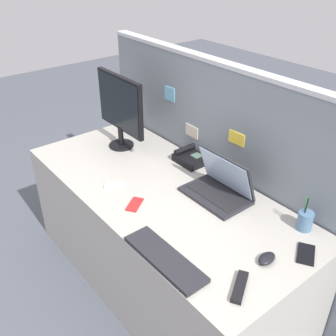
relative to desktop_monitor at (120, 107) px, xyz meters
name	(u,v)px	position (x,y,z in m)	size (l,w,h in m)	color
ground_plane	(162,278)	(0.59, -0.12, -1.00)	(10.00, 10.00, 0.00)	#4C515B
desk	(162,236)	(0.59, -0.12, -0.64)	(1.86, 0.82, 0.71)	#ADA89E
cubicle_divider	(217,168)	(0.59, 0.33, -0.31)	(2.10, 0.08, 1.37)	gray
desktop_monitor	(120,107)	(0.00, 0.00, 0.00)	(0.47, 0.17, 0.50)	black
laptop	(220,185)	(0.84, 0.10, -0.22)	(0.37, 0.24, 0.25)	#232328
desk_phone	(191,158)	(0.46, 0.22, -0.26)	(0.19, 0.17, 0.08)	black
keyboard_main	(165,258)	(1.05, -0.46, -0.28)	(0.45, 0.13, 0.02)	#232328
computer_mouse_right_hand	(267,258)	(1.34, -0.11, -0.27)	(0.06, 0.10, 0.03)	black
pen_cup	(305,221)	(1.31, 0.21, -0.24)	(0.08, 0.08, 0.19)	#4C7093
cell_phone_red_case	(135,204)	(0.62, -0.33, -0.28)	(0.06, 0.12, 0.01)	#B22323
cell_phone_silver_slab	(115,185)	(0.39, -0.31, -0.28)	(0.06, 0.13, 0.01)	#B7BAC1
cell_phone_black_slab	(306,254)	(1.43, 0.06, -0.28)	(0.08, 0.14, 0.01)	black
tv_remote	(240,287)	(1.38, -0.32, -0.28)	(0.04, 0.17, 0.02)	black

